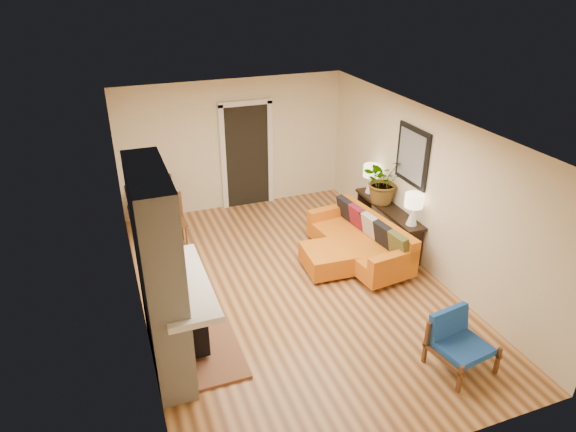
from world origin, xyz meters
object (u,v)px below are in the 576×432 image
at_px(console_table, 388,215).
at_px(houseplant, 383,180).
at_px(ottoman, 329,258).
at_px(sofa, 363,240).
at_px(blue_chair, 457,339).
at_px(lamp_far, 371,175).
at_px(dining_table, 162,201).
at_px(lamp_near, 413,206).

distance_m(console_table, houseplant, 0.61).
relative_size(ottoman, console_table, 0.45).
height_order(sofa, blue_chair, sofa).
xyz_separation_m(blue_chair, lamp_far, (0.77, 3.67, 0.68)).
bearing_deg(lamp_far, blue_chair, -101.80).
distance_m(ottoman, houseplant, 1.75).
bearing_deg(ottoman, sofa, 13.31).
relative_size(blue_chair, houseplant, 0.92).
relative_size(sofa, ottoman, 2.54).
bearing_deg(lamp_far, console_table, -90.00).
distance_m(blue_chair, houseplant, 3.40).
relative_size(ottoman, lamp_far, 1.54).
xyz_separation_m(ottoman, console_table, (1.34, 0.46, 0.35)).
height_order(console_table, houseplant, houseplant).
height_order(ottoman, lamp_far, lamp_far).
distance_m(ottoman, console_table, 1.46).
bearing_deg(houseplant, ottoman, -152.50).
height_order(sofa, dining_table, dining_table).
bearing_deg(sofa, ottoman, -166.69).
relative_size(ottoman, lamp_near, 1.54).
xyz_separation_m(console_table, lamp_far, (0.00, 0.68, 0.49)).
bearing_deg(sofa, dining_table, 143.85).
bearing_deg(lamp_far, dining_table, 161.49).
xyz_separation_m(dining_table, console_table, (3.64, -1.90, -0.04)).
distance_m(ottoman, blue_chair, 2.60).
xyz_separation_m(lamp_near, houseplant, (-0.01, 0.94, 0.08)).
height_order(sofa, ottoman, sofa).
relative_size(console_table, houseplant, 2.21).
bearing_deg(lamp_far, ottoman, -139.60).
height_order(console_table, lamp_near, lamp_near).
distance_m(ottoman, dining_table, 3.32).
bearing_deg(sofa, houseplant, 39.86).
xyz_separation_m(blue_chair, console_table, (0.77, 2.99, 0.19)).
bearing_deg(lamp_near, lamp_far, 90.00).
xyz_separation_m(blue_chair, lamp_near, (0.77, 2.29, 0.68)).
bearing_deg(blue_chair, sofa, 87.32).
xyz_separation_m(sofa, lamp_near, (0.64, -0.41, 0.71)).
distance_m(lamp_far, houseplant, 0.45).
height_order(sofa, console_table, sofa).
bearing_deg(ottoman, dining_table, 134.33).
bearing_deg(dining_table, ottoman, -45.67).
bearing_deg(blue_chair, houseplant, 76.79).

